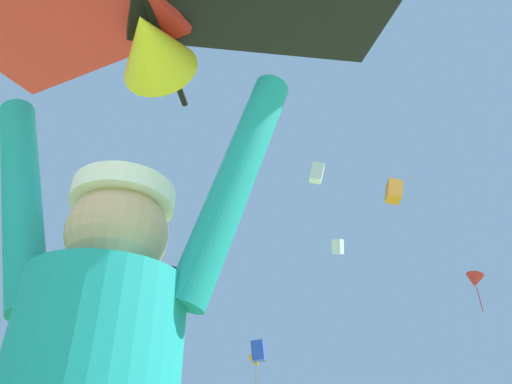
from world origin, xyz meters
The scene contains 7 objects.
distant_kite_orange_low_right centered at (4.71, 23.09, 15.44)m, with size 1.17×1.11×1.51m.
distant_kite_blue_high_left centered at (-2.67, 20.00, 6.09)m, with size 0.60×0.54×0.88m.
distant_kite_orange_overhead_distant centered at (-4.88, 34.21, 8.86)m, with size 1.27×1.30×2.57m.
distant_kite_red_high_right centered at (7.51, 22.15, 9.52)m, with size 1.02×0.91×1.92m.
distant_kite_white_mid_right centered at (0.47, 22.35, 16.64)m, with size 0.96×0.84×1.30m.
distant_kite_black_far_center centered at (-9.91, 28.56, 13.72)m, with size 1.16×1.11×2.27m.
distant_kite_white_low_left centered at (1.32, 24.52, 12.88)m, with size 0.75×0.94×1.04m.
Camera 1 is at (0.32, -0.57, 1.00)m, focal length 33.28 mm.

